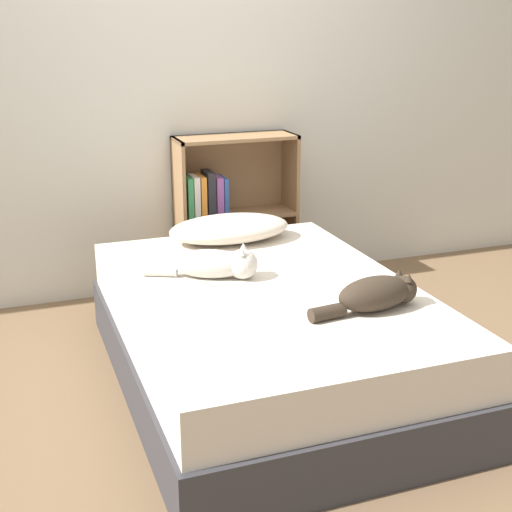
% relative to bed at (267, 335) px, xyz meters
% --- Properties ---
extents(ground_plane, '(8.00, 8.00, 0.00)m').
position_rel_bed_xyz_m(ground_plane, '(0.00, 0.00, -0.22)').
color(ground_plane, brown).
extents(wall_back, '(8.00, 0.06, 2.50)m').
position_rel_bed_xyz_m(wall_back, '(0.00, 1.33, 1.03)').
color(wall_back, silver).
rests_on(wall_back, ground_plane).
extents(bed, '(1.27, 1.82, 0.45)m').
position_rel_bed_xyz_m(bed, '(0.00, 0.00, 0.00)').
color(bed, '#333338').
rests_on(bed, ground_plane).
extents(pillow, '(0.64, 0.36, 0.13)m').
position_rel_bed_xyz_m(pillow, '(0.06, 0.70, 0.30)').
color(pillow, beige).
rests_on(pillow, bed).
extents(cat_light, '(0.49, 0.28, 0.16)m').
position_rel_bed_xyz_m(cat_light, '(-0.16, 0.19, 0.29)').
color(cat_light, beige).
rests_on(cat_light, bed).
extents(cat_dark, '(0.49, 0.20, 0.14)m').
position_rel_bed_xyz_m(cat_dark, '(0.32, -0.38, 0.30)').
color(cat_dark, '#33281E').
rests_on(cat_dark, bed).
extents(bookshelf, '(0.70, 0.26, 0.92)m').
position_rel_bed_xyz_m(bookshelf, '(0.21, 1.19, 0.27)').
color(bookshelf, '#8E6B47').
rests_on(bookshelf, ground_plane).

